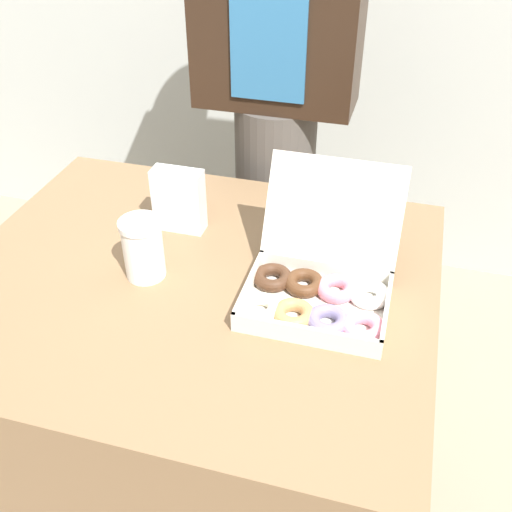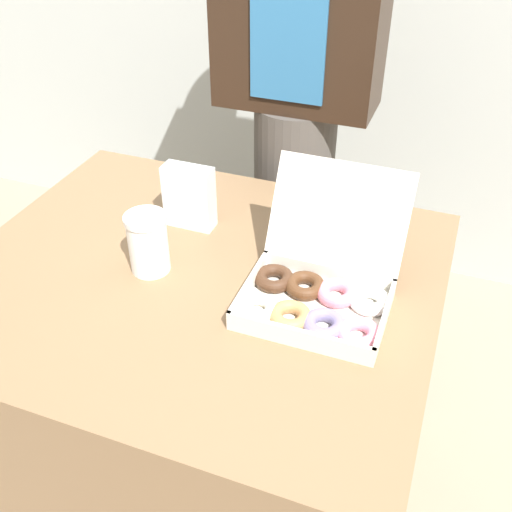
# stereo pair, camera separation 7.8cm
# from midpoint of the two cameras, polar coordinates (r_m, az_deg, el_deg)

# --- Properties ---
(ground_plane) EXTENTS (14.00, 14.00, 0.00)m
(ground_plane) POSITION_cam_midpoint_polar(r_m,az_deg,el_deg) (1.79, -2.96, -20.41)
(ground_plane) COLOR gray
(table) EXTENTS (0.99, 0.84, 0.73)m
(table) POSITION_cam_midpoint_polar(r_m,az_deg,el_deg) (1.50, -3.40, -12.73)
(table) COLOR brown
(table) RESTS_ON ground_plane
(donut_box) EXTENTS (0.28, 0.31, 0.23)m
(donut_box) POSITION_cam_midpoint_polar(r_m,az_deg,el_deg) (1.15, 7.84, -3.38)
(donut_box) COLOR silver
(donut_box) RESTS_ON table
(coffee_cup) EXTENTS (0.09, 0.09, 0.13)m
(coffee_cup) POSITION_cam_midpoint_polar(r_m,az_deg,el_deg) (1.23, -8.47, 1.20)
(coffee_cup) COLOR white
(coffee_cup) RESTS_ON table
(napkin_holder) EXTENTS (0.11, 0.05, 0.15)m
(napkin_holder) POSITION_cam_midpoint_polar(r_m,az_deg,el_deg) (1.36, -4.74, 5.60)
(napkin_holder) COLOR silver
(napkin_holder) RESTS_ON table
(person_customer) EXTENTS (0.42, 0.23, 1.68)m
(person_customer) POSITION_cam_midpoint_polar(r_m,az_deg,el_deg) (1.64, 5.41, 16.00)
(person_customer) COLOR #4C4742
(person_customer) RESTS_ON ground_plane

